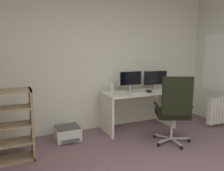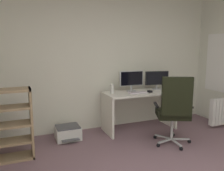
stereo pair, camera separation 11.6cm
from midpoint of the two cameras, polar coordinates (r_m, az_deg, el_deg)
name	(u,v)px [view 2 (the right image)]	position (r m, az deg, el deg)	size (l,w,h in m)	color
wall_back	(97,59)	(4.52, -3.00, 6.37)	(4.91, 0.10, 2.69)	silver
desk	(140,102)	(4.52, 7.45, -4.03)	(1.36, 0.59, 0.74)	white
monitor_main	(131,79)	(4.47, 5.50, 1.51)	(0.48, 0.18, 0.39)	#B2B5B7
monitor_secondary	(157,79)	(4.77, 11.56, 1.59)	(0.48, 0.18, 0.36)	#B2B5B7
keyboard	(138,93)	(4.34, 7.02, -1.72)	(0.34, 0.13, 0.02)	silver
computer_mouse	(150,91)	(4.44, 9.95, -1.44)	(0.06, 0.10, 0.03)	black
desktop_speaker	(112,89)	(4.27, 0.77, -0.80)	(0.07, 0.07, 0.17)	silver
office_chair	(174,108)	(3.86, 15.75, -5.39)	(0.66, 0.67, 1.15)	#B7BABC
printer	(68,133)	(4.19, -9.89, -11.24)	(0.42, 0.44, 0.24)	silver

